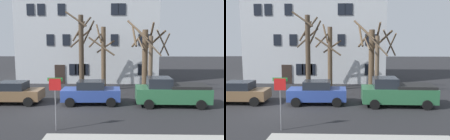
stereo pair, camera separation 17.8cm
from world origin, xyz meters
TOP-DOWN VIEW (x-y plane):
  - ground_plane at (0.00, 0.00)m, footprint 120.00×120.00m
  - building_main at (0.91, 13.93)m, footprint 16.23×7.87m
  - tree_bare_near at (0.87, 7.20)m, footprint 2.63×2.65m
  - tree_bare_mid at (2.93, 6.88)m, footprint 2.46×2.67m
  - tree_bare_far at (6.81, 6.93)m, footprint 3.64×3.63m
  - tree_bare_end at (7.31, 5.81)m, footprint 2.92×3.13m
  - car_brown_sedan at (-3.48, 2.06)m, footprint 4.27×2.02m
  - car_blue_sedan at (2.36, 2.02)m, footprint 4.30×2.04m
  - pickup_truck_green at (8.15, 1.75)m, footprint 5.18×2.30m
  - street_sign_pole at (1.14, -3.16)m, footprint 0.76×0.07m

SIDE VIEW (x-z plane):
  - ground_plane at x=0.00m, z-range 0.00..0.00m
  - car_brown_sedan at x=-3.48m, z-range 0.00..1.64m
  - car_blue_sedan at x=2.36m, z-range 0.00..1.73m
  - pickup_truck_green at x=8.15m, z-range -0.03..2.01m
  - street_sign_pole at x=1.14m, z-range 0.55..3.31m
  - tree_bare_end at x=7.31m, z-range 0.16..5.73m
  - tree_bare_mid at x=2.93m, z-range 0.12..6.32m
  - tree_bare_far at x=6.81m, z-range 0.07..6.62m
  - tree_bare_near at x=0.87m, z-range 0.25..7.58m
  - building_main at x=0.91m, z-range 0.07..11.47m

